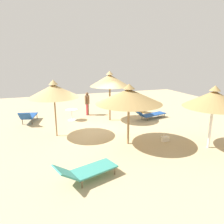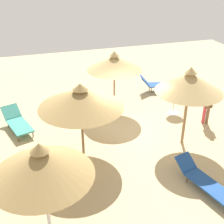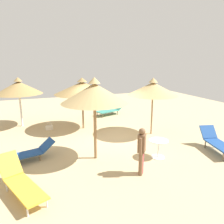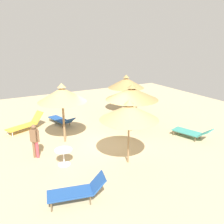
{
  "view_description": "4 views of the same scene",
  "coord_description": "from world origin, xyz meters",
  "px_view_note": "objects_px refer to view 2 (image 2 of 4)",
  "views": [
    {
      "loc": [
        2.9,
        9.71,
        3.73
      ],
      "look_at": [
        -0.39,
        0.46,
        1.17
      ],
      "focal_mm": 33.51,
      "sensor_mm": 36.0,
      "label": 1
    },
    {
      "loc": [
        -9.39,
        3.34,
        6.3
      ],
      "look_at": [
        0.09,
        0.43,
        1.05
      ],
      "focal_mm": 47.73,
      "sensor_mm": 36.0,
      "label": 2
    },
    {
      "loc": [
        -3.2,
        -9.21,
        3.59
      ],
      "look_at": [
        0.31,
        0.07,
        1.18
      ],
      "focal_mm": 35.08,
      "sensor_mm": 36.0,
      "label": 3
    },
    {
      "loc": [
        9.76,
        -5.25,
        5.04
      ],
      "look_at": [
        -0.23,
        0.26,
        1.47
      ],
      "focal_mm": 38.31,
      "sensor_mm": 36.0,
      "label": 4
    }
  ],
  "objects_px": {
    "parasol_umbrella_front": "(189,83)",
    "parasol_umbrella_back": "(114,63)",
    "side_table_round": "(174,104)",
    "person_standing_center": "(207,105)",
    "parasol_umbrella_center": "(81,98)",
    "lounge_chair_near_right": "(205,181)",
    "lounge_chair_near_left": "(17,121)",
    "parasol_umbrella_far_left": "(41,163)",
    "handbag": "(85,183)",
    "lounge_chair_edge": "(157,84)"
  },
  "relations": [
    {
      "from": "lounge_chair_near_left",
      "to": "side_table_round",
      "type": "relative_size",
      "value": 2.89
    },
    {
      "from": "lounge_chair_near_right",
      "to": "lounge_chair_near_left",
      "type": "relative_size",
      "value": 1.09
    },
    {
      "from": "parasol_umbrella_back",
      "to": "lounge_chair_near_right",
      "type": "xyz_separation_m",
      "value": [
        -5.81,
        -1.03,
        -1.93
      ]
    },
    {
      "from": "parasol_umbrella_far_left",
      "to": "side_table_round",
      "type": "distance_m",
      "value": 7.9
    },
    {
      "from": "parasol_umbrella_back",
      "to": "parasol_umbrella_front",
      "type": "bearing_deg",
      "value": -153.62
    },
    {
      "from": "side_table_round",
      "to": "parasol_umbrella_center",
      "type": "bearing_deg",
      "value": 111.73
    },
    {
      "from": "parasol_umbrella_center",
      "to": "side_table_round",
      "type": "bearing_deg",
      "value": -68.27
    },
    {
      "from": "lounge_chair_edge",
      "to": "lounge_chair_near_left",
      "type": "relative_size",
      "value": 0.92
    },
    {
      "from": "lounge_chair_near_left",
      "to": "lounge_chair_edge",
      "type": "bearing_deg",
      "value": -75.17
    },
    {
      "from": "parasol_umbrella_far_left",
      "to": "lounge_chair_near_right",
      "type": "bearing_deg",
      "value": -87.99
    },
    {
      "from": "parasol_umbrella_center",
      "to": "lounge_chair_edge",
      "type": "relative_size",
      "value": 1.47
    },
    {
      "from": "lounge_chair_near_left",
      "to": "side_table_round",
      "type": "xyz_separation_m",
      "value": [
        -0.62,
        -6.69,
        0.12
      ]
    },
    {
      "from": "parasol_umbrella_center",
      "to": "lounge_chair_near_left",
      "type": "distance_m",
      "value": 3.73
    },
    {
      "from": "parasol_umbrella_center",
      "to": "side_table_round",
      "type": "height_order",
      "value": "parasol_umbrella_center"
    },
    {
      "from": "parasol_umbrella_front",
      "to": "handbag",
      "type": "bearing_deg",
      "value": 107.93
    },
    {
      "from": "lounge_chair_near_right",
      "to": "side_table_round",
      "type": "height_order",
      "value": "side_table_round"
    },
    {
      "from": "parasol_umbrella_center",
      "to": "parasol_umbrella_far_left",
      "type": "xyz_separation_m",
      "value": [
        -3.06,
        1.54,
        -0.03
      ]
    },
    {
      "from": "parasol_umbrella_back",
      "to": "parasol_umbrella_far_left",
      "type": "bearing_deg",
      "value": 148.84
    },
    {
      "from": "parasol_umbrella_center",
      "to": "side_table_round",
      "type": "relative_size",
      "value": 3.91
    },
    {
      "from": "parasol_umbrella_center",
      "to": "lounge_chair_near_right",
      "type": "height_order",
      "value": "parasol_umbrella_center"
    },
    {
      "from": "parasol_umbrella_front",
      "to": "parasol_umbrella_back",
      "type": "height_order",
      "value": "parasol_umbrella_front"
    },
    {
      "from": "parasol_umbrella_far_left",
      "to": "lounge_chair_edge",
      "type": "height_order",
      "value": "parasol_umbrella_far_left"
    },
    {
      "from": "lounge_chair_edge",
      "to": "lounge_chair_near_right",
      "type": "relative_size",
      "value": 0.84
    },
    {
      "from": "parasol_umbrella_front",
      "to": "parasol_umbrella_far_left",
      "type": "height_order",
      "value": "parasol_umbrella_front"
    },
    {
      "from": "parasol_umbrella_back",
      "to": "side_table_round",
      "type": "bearing_deg",
      "value": -115.0
    },
    {
      "from": "person_standing_center",
      "to": "parasol_umbrella_front",
      "type": "bearing_deg",
      "value": 122.0
    },
    {
      "from": "parasol_umbrella_center",
      "to": "lounge_chair_near_right",
      "type": "relative_size",
      "value": 1.24
    },
    {
      "from": "parasol_umbrella_back",
      "to": "lounge_chair_near_left",
      "type": "height_order",
      "value": "parasol_umbrella_back"
    },
    {
      "from": "side_table_round",
      "to": "lounge_chair_near_left",
      "type": "bearing_deg",
      "value": 84.72
    },
    {
      "from": "parasol_umbrella_back",
      "to": "lounge_chair_near_left",
      "type": "distance_m",
      "value": 4.7
    },
    {
      "from": "lounge_chair_near_right",
      "to": "person_standing_center",
      "type": "xyz_separation_m",
      "value": [
        3.49,
        -2.25,
        0.55
      ]
    },
    {
      "from": "parasol_umbrella_back",
      "to": "lounge_chair_edge",
      "type": "height_order",
      "value": "parasol_umbrella_back"
    },
    {
      "from": "parasol_umbrella_center",
      "to": "parasol_umbrella_back",
      "type": "height_order",
      "value": "parasol_umbrella_back"
    },
    {
      "from": "parasol_umbrella_far_left",
      "to": "handbag",
      "type": "relative_size",
      "value": 6.56
    },
    {
      "from": "parasol_umbrella_back",
      "to": "lounge_chair_near_right",
      "type": "distance_m",
      "value": 6.2
    },
    {
      "from": "parasol_umbrella_center",
      "to": "handbag",
      "type": "distance_m",
      "value": 2.68
    },
    {
      "from": "parasol_umbrella_back",
      "to": "parasol_umbrella_far_left",
      "type": "relative_size",
      "value": 1.03
    },
    {
      "from": "lounge_chair_near_left",
      "to": "handbag",
      "type": "distance_m",
      "value": 4.55
    },
    {
      "from": "parasol_umbrella_front",
      "to": "lounge_chair_near_right",
      "type": "xyz_separation_m",
      "value": [
        -2.47,
        0.62,
        -2.13
      ]
    },
    {
      "from": "parasol_umbrella_front",
      "to": "lounge_chair_near_left",
      "type": "xyz_separation_m",
      "value": [
        2.82,
        5.93,
        -2.09
      ]
    },
    {
      "from": "parasol_umbrella_front",
      "to": "lounge_chair_edge",
      "type": "relative_size",
      "value": 1.55
    },
    {
      "from": "parasol_umbrella_front",
      "to": "lounge_chair_near_right",
      "type": "height_order",
      "value": "parasol_umbrella_front"
    },
    {
      "from": "parasol_umbrella_front",
      "to": "person_standing_center",
      "type": "height_order",
      "value": "parasol_umbrella_front"
    },
    {
      "from": "parasol_umbrella_back",
      "to": "parasol_umbrella_far_left",
      "type": "height_order",
      "value": "parasol_umbrella_back"
    },
    {
      "from": "person_standing_center",
      "to": "lounge_chair_near_right",
      "type": "bearing_deg",
      "value": 147.19
    },
    {
      "from": "parasol_umbrella_back",
      "to": "lounge_chair_near_left",
      "type": "relative_size",
      "value": 1.3
    },
    {
      "from": "parasol_umbrella_far_left",
      "to": "lounge_chair_near_left",
      "type": "height_order",
      "value": "parasol_umbrella_far_left"
    },
    {
      "from": "parasol_umbrella_front",
      "to": "side_table_round",
      "type": "height_order",
      "value": "parasol_umbrella_front"
    },
    {
      "from": "parasol_umbrella_center",
      "to": "parasol_umbrella_far_left",
      "type": "distance_m",
      "value": 3.43
    },
    {
      "from": "parasol_umbrella_far_left",
      "to": "person_standing_center",
      "type": "relative_size",
      "value": 1.73
    }
  ]
}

